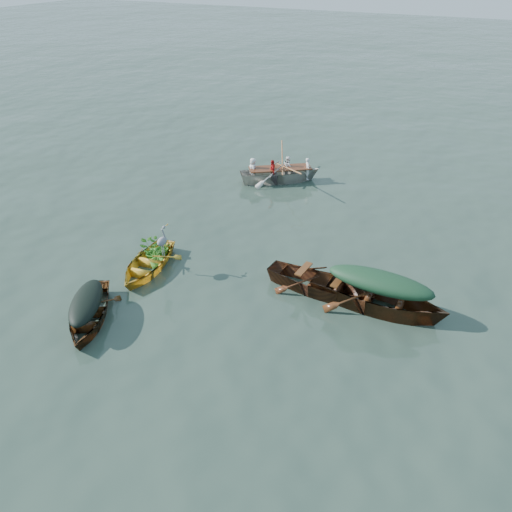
# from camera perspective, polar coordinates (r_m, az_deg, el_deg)

# --- Properties ---
(ground) EXTENTS (140.00, 140.00, 0.00)m
(ground) POSITION_cam_1_polar(r_m,az_deg,el_deg) (13.38, -0.35, -5.91)
(ground) COLOR #2F4237
(ground) RESTS_ON ground
(yellow_dinghy) EXTENTS (1.89, 3.46, 0.89)m
(yellow_dinghy) POSITION_cam_1_polar(r_m,az_deg,el_deg) (15.20, -12.23, -1.59)
(yellow_dinghy) COLOR yellow
(yellow_dinghy) RESTS_ON ground
(dark_covered_boat) EXTENTS (2.86, 3.74, 0.88)m
(dark_covered_boat) POSITION_cam_1_polar(r_m,az_deg,el_deg) (13.64, -18.43, -7.04)
(dark_covered_boat) COLOR #462A10
(dark_covered_boat) RESTS_ON ground
(green_tarp_boat) EXTENTS (5.06, 1.69, 1.21)m
(green_tarp_boat) POSITION_cam_1_polar(r_m,az_deg,el_deg) (13.70, 13.56, -5.94)
(green_tarp_boat) COLOR #512813
(green_tarp_boat) RESTS_ON ground
(open_wooden_boat) EXTENTS (4.45, 1.74, 1.01)m
(open_wooden_boat) POSITION_cam_1_polar(r_m,az_deg,el_deg) (14.03, 7.27, -4.20)
(open_wooden_boat) COLOR #532B14
(open_wooden_boat) RESTS_ON ground
(rowed_boat) EXTENTS (4.53, 3.71, 1.10)m
(rowed_boat) POSITION_cam_1_polar(r_m,az_deg,el_deg) (20.70, 2.75, 8.51)
(rowed_boat) COLOR beige
(rowed_boat) RESTS_ON ground
(dark_tarp_cover) EXTENTS (1.57, 2.06, 0.40)m
(dark_tarp_cover) POSITION_cam_1_polar(r_m,az_deg,el_deg) (13.26, -18.89, -4.88)
(dark_tarp_cover) COLOR black
(dark_tarp_cover) RESTS_ON dark_covered_boat
(green_tarp_cover) EXTENTS (2.78, 0.93, 0.52)m
(green_tarp_cover) POSITION_cam_1_polar(r_m,az_deg,el_deg) (13.20, 14.03, -2.96)
(green_tarp_cover) COLOR #163824
(green_tarp_cover) RESTS_ON green_tarp_boat
(thwart_benches) EXTENTS (2.24, 1.01, 0.04)m
(thwart_benches) POSITION_cam_1_polar(r_m,az_deg,el_deg) (13.72, 7.41, -2.42)
(thwart_benches) COLOR #502B12
(thwart_benches) RESTS_ON open_wooden_boat
(heron) EXTENTS (0.34, 0.44, 0.92)m
(heron) POSITION_cam_1_polar(r_m,az_deg,el_deg) (14.52, -10.63, 1.13)
(heron) COLOR gray
(heron) RESTS_ON yellow_dinghy
(dinghy_weeds) EXTENTS (0.83, 0.99, 0.60)m
(dinghy_weeds) POSITION_cam_1_polar(r_m,az_deg,el_deg) (15.21, -11.50, 1.83)
(dinghy_weeds) COLOR #35711D
(dinghy_weeds) RESTS_ON yellow_dinghy
(rowers) EXTENTS (3.32, 2.82, 0.76)m
(rowers) POSITION_cam_1_polar(r_m,az_deg,el_deg) (20.35, 2.82, 10.91)
(rowers) COLOR silver
(rowers) RESTS_ON rowed_boat
(oars) EXTENTS (1.97, 2.48, 0.06)m
(oars) POSITION_cam_1_polar(r_m,az_deg,el_deg) (20.48, 2.79, 10.00)
(oars) COLOR brown
(oars) RESTS_ON rowed_boat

